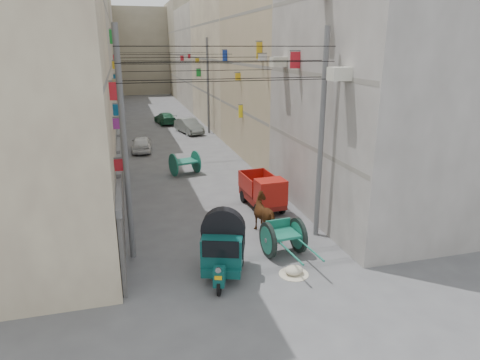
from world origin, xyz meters
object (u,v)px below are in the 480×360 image
object	(u,v)px
second_cart	(185,163)
tonga_cart	(283,237)
auto_rickshaw	(223,245)
mini_truck	(265,194)
distant_car_white	(142,144)
feed_sack	(294,270)
distant_car_grey	(189,126)
distant_car_green	(165,118)
horse	(267,215)

from	to	relation	value
second_cart	tonga_cart	bearing A→B (deg)	-95.70
auto_rickshaw	mini_truck	bearing A→B (deg)	77.89
mini_truck	distant_car_white	bearing A→B (deg)	106.52
feed_sack	distant_car_white	xyz separation A→B (m)	(-3.98, 19.24, 0.42)
auto_rickshaw	distant_car_grey	world-z (taller)	auto_rickshaw
second_cart	distant_car_white	size ratio (longest dim) A/B	0.54
distant_car_green	auto_rickshaw	bearing A→B (deg)	79.60
tonga_cart	second_cart	size ratio (longest dim) A/B	1.62
feed_sack	distant_car_grey	bearing A→B (deg)	89.15
mini_truck	distant_car_grey	world-z (taller)	mini_truck
auto_rickshaw	second_cart	world-z (taller)	auto_rickshaw
feed_sack	distant_car_white	size ratio (longest dim) A/B	0.19
second_cart	distant_car_grey	size ratio (longest dim) A/B	0.47
mini_truck	distant_car_green	world-z (taller)	mini_truck
auto_rickshaw	tonga_cart	distance (m)	2.58
feed_sack	distant_car_white	bearing A→B (deg)	101.69
auto_rickshaw	distant_car_green	distance (m)	29.85
mini_truck	distant_car_grey	xyz separation A→B (m)	(-0.54, 19.30, -0.17)
distant_car_white	tonga_cart	bearing A→B (deg)	107.62
feed_sack	tonga_cart	bearing A→B (deg)	83.42
tonga_cart	mini_truck	bearing A→B (deg)	75.32
tonga_cart	horse	distance (m)	1.89
distant_car_grey	feed_sack	bearing A→B (deg)	-104.93
second_cart	distant_car_green	bearing A→B (deg)	72.16
second_cart	distant_car_grey	bearing A→B (deg)	64.40
tonga_cart	distant_car_white	bearing A→B (deg)	98.13
tonga_cart	distant_car_white	distance (m)	18.23
distant_car_white	feed_sack	bearing A→B (deg)	106.14
distant_car_grey	distant_car_green	size ratio (longest dim) A/B	1.01
horse	distant_car_white	xyz separation A→B (m)	(-4.17, 15.86, -0.22)
tonga_cart	horse	bearing A→B (deg)	84.41
auto_rickshaw	distant_car_grey	xyz separation A→B (m)	(2.62, 24.49, -0.41)
distant_car_grey	tonga_cart	bearing A→B (deg)	-104.57
distant_car_grey	horse	bearing A→B (deg)	-104.56
mini_truck	distant_car_white	xyz separation A→B (m)	(-4.89, 13.38, -0.23)
distant_car_green	mini_truck	bearing A→B (deg)	86.50
tonga_cart	distant_car_grey	size ratio (longest dim) A/B	0.77
second_cart	distant_car_green	distance (m)	17.86
distant_car_grey	auto_rickshaw	bearing A→B (deg)	-110.19
auto_rickshaw	feed_sack	xyz separation A→B (m)	(2.25, -0.67, -0.89)
second_cart	horse	xyz separation A→B (m)	(1.99, -9.27, 0.08)
tonga_cart	distant_car_green	distance (m)	29.03
feed_sack	distant_car_green	world-z (taller)	distant_car_green
auto_rickshaw	horse	bearing A→B (deg)	67.23
horse	distant_car_green	bearing A→B (deg)	-98.75
auto_rickshaw	mini_truck	world-z (taller)	auto_rickshaw
mini_truck	feed_sack	world-z (taller)	mini_truck
feed_sack	horse	distance (m)	3.44
mini_truck	second_cart	distance (m)	7.31
auto_rickshaw	feed_sack	size ratio (longest dim) A/B	4.22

